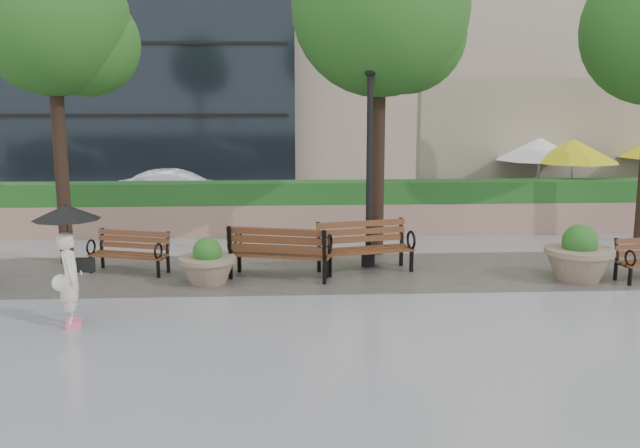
{
  "coord_description": "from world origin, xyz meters",
  "views": [
    {
      "loc": [
        0.48,
        -10.87,
        3.58
      ],
      "look_at": [
        1.19,
        2.46,
        1.1
      ],
      "focal_mm": 40.0,
      "sensor_mm": 36.0,
      "label": 1
    }
  ],
  "objects_px": {
    "bench_2": "(280,263)",
    "bench_3": "(365,258)",
    "car_right": "(178,191)",
    "planter_right": "(579,259)",
    "pedestrian": "(69,253)",
    "lamppost": "(369,180)",
    "planter_left": "(208,266)",
    "bench_1": "(130,261)"
  },
  "relations": [
    {
      "from": "pedestrian",
      "to": "bench_3",
      "type": "bearing_deg",
      "value": -74.06
    },
    {
      "from": "bench_2",
      "to": "planter_right",
      "type": "distance_m",
      "value": 5.75
    },
    {
      "from": "planter_left",
      "to": "car_right",
      "type": "relative_size",
      "value": 0.28
    },
    {
      "from": "bench_2",
      "to": "lamppost",
      "type": "bearing_deg",
      "value": -139.56
    },
    {
      "from": "planter_right",
      "to": "pedestrian",
      "type": "height_order",
      "value": "pedestrian"
    },
    {
      "from": "planter_left",
      "to": "lamppost",
      "type": "bearing_deg",
      "value": 20.31
    },
    {
      "from": "bench_1",
      "to": "planter_left",
      "type": "distance_m",
      "value": 1.87
    },
    {
      "from": "bench_3",
      "to": "lamppost",
      "type": "bearing_deg",
      "value": 62.14
    },
    {
      "from": "bench_1",
      "to": "bench_3",
      "type": "distance_m",
      "value": 4.72
    },
    {
      "from": "bench_3",
      "to": "pedestrian",
      "type": "distance_m",
      "value": 5.87
    },
    {
      "from": "bench_2",
      "to": "bench_3",
      "type": "distance_m",
      "value": 1.75
    },
    {
      "from": "bench_1",
      "to": "bench_2",
      "type": "height_order",
      "value": "bench_2"
    },
    {
      "from": "planter_left",
      "to": "car_right",
      "type": "height_order",
      "value": "car_right"
    },
    {
      "from": "bench_1",
      "to": "planter_right",
      "type": "bearing_deg",
      "value": 10.68
    },
    {
      "from": "planter_left",
      "to": "pedestrian",
      "type": "relative_size",
      "value": 0.56
    },
    {
      "from": "bench_1",
      "to": "bench_3",
      "type": "relative_size",
      "value": 0.83
    },
    {
      "from": "bench_2",
      "to": "planter_right",
      "type": "bearing_deg",
      "value": -169.55
    },
    {
      "from": "bench_3",
      "to": "planter_right",
      "type": "bearing_deg",
      "value": -25.46
    },
    {
      "from": "pedestrian",
      "to": "bench_2",
      "type": "bearing_deg",
      "value": -66.54
    },
    {
      "from": "bench_3",
      "to": "planter_left",
      "type": "xyz_separation_m",
      "value": [
        -3.07,
        -0.72,
        0.05
      ]
    },
    {
      "from": "bench_3",
      "to": "car_right",
      "type": "bearing_deg",
      "value": 108.55
    },
    {
      "from": "car_right",
      "to": "planter_left",
      "type": "bearing_deg",
      "value": -170.47
    },
    {
      "from": "bench_3",
      "to": "planter_right",
      "type": "relative_size",
      "value": 1.53
    },
    {
      "from": "planter_left",
      "to": "pedestrian",
      "type": "height_order",
      "value": "pedestrian"
    },
    {
      "from": "planter_right",
      "to": "lamppost",
      "type": "relative_size",
      "value": 0.32
    },
    {
      "from": "bench_1",
      "to": "pedestrian",
      "type": "bearing_deg",
      "value": -76.51
    },
    {
      "from": "planter_left",
      "to": "lamppost",
      "type": "xyz_separation_m",
      "value": [
        3.19,
        1.18,
        1.46
      ]
    },
    {
      "from": "planter_right",
      "to": "pedestrian",
      "type": "relative_size",
      "value": 0.69
    },
    {
      "from": "car_right",
      "to": "pedestrian",
      "type": "bearing_deg",
      "value": 177.16
    },
    {
      "from": "bench_3",
      "to": "pedestrian",
      "type": "xyz_separation_m",
      "value": [
        -4.93,
        -3.06,
        0.85
      ]
    },
    {
      "from": "car_right",
      "to": "bench_2",
      "type": "bearing_deg",
      "value": -161.08
    },
    {
      "from": "bench_2",
      "to": "pedestrian",
      "type": "relative_size",
      "value": 1.1
    },
    {
      "from": "planter_left",
      "to": "pedestrian",
      "type": "bearing_deg",
      "value": -128.36
    },
    {
      "from": "car_right",
      "to": "planter_right",
      "type": "bearing_deg",
      "value": -135.92
    },
    {
      "from": "bench_2",
      "to": "planter_left",
      "type": "xyz_separation_m",
      "value": [
        -1.37,
        -0.3,
        0.04
      ]
    },
    {
      "from": "pedestrian",
      "to": "car_right",
      "type": "bearing_deg",
      "value": -16.65
    },
    {
      "from": "bench_2",
      "to": "planter_left",
      "type": "bearing_deg",
      "value": 27.25
    },
    {
      "from": "bench_1",
      "to": "car_right",
      "type": "distance_m",
      "value": 7.47
    },
    {
      "from": "lamppost",
      "to": "car_right",
      "type": "distance_m",
      "value": 8.76
    },
    {
      "from": "planter_left",
      "to": "lamppost",
      "type": "relative_size",
      "value": 0.26
    },
    {
      "from": "car_right",
      "to": "pedestrian",
      "type": "relative_size",
      "value": 2.02
    },
    {
      "from": "pedestrian",
      "to": "planter_right",
      "type": "bearing_deg",
      "value": -92.01
    }
  ]
}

